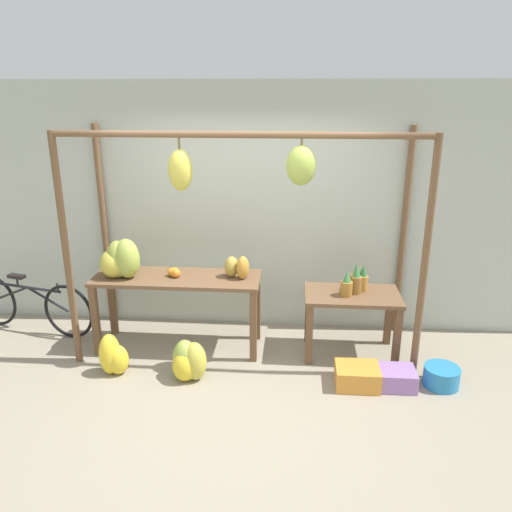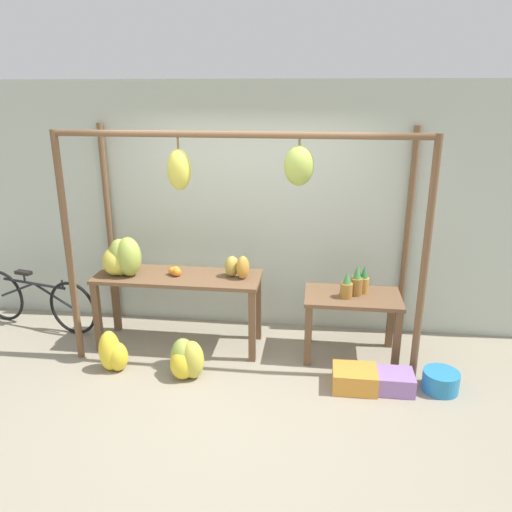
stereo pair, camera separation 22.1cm
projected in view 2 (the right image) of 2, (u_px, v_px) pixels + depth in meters
ground_plane at (231, 397)px, 4.59m from camera, size 20.00×20.00×0.00m
shop_wall_back at (254, 209)px, 5.67m from camera, size 8.00×0.08×2.80m
stall_awning at (246, 203)px, 4.78m from camera, size 3.48×1.15×2.35m
display_table_main at (178, 286)px, 5.34m from camera, size 1.76×0.59×0.82m
display_table_side at (352, 308)px, 5.16m from camera, size 0.98×0.60×0.69m
banana_pile_on_table at (122, 258)px, 5.25m from camera, size 0.53×0.44×0.42m
orange_pile at (175, 271)px, 5.28m from camera, size 0.15×0.15×0.09m
pineapple_cluster at (356, 283)px, 5.10m from camera, size 0.30×0.29×0.31m
banana_pile_ground_left at (113, 353)px, 4.98m from camera, size 0.33×0.29×0.43m
banana_pile_ground_right at (186, 360)px, 4.86m from camera, size 0.44×0.40×0.40m
fruit_crate_white at (354, 379)px, 4.70m from camera, size 0.41×0.34×0.20m
blue_bucket at (441, 381)px, 4.67m from camera, size 0.34×0.34×0.19m
parked_bicycle at (36, 300)px, 5.87m from camera, size 1.65×0.42×0.69m
papaya_pile at (237, 267)px, 5.20m from camera, size 0.31×0.26×0.25m
fruit_crate_purple at (393, 381)px, 4.68m from camera, size 0.37×0.30×0.18m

